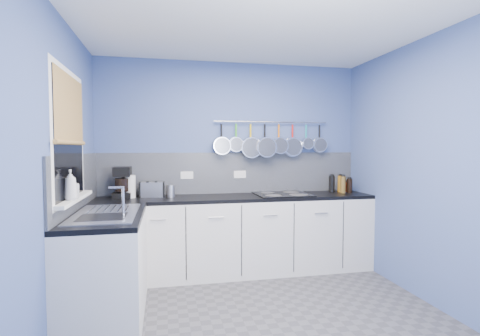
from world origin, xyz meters
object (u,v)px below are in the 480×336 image
object	(u,v)px
paper_towel	(130,187)
hob	(283,194)
soap_bottle_a	(70,185)
canister	(171,191)
toaster	(152,189)
coffee_maker	(122,183)
soap_bottle_b	(74,188)

from	to	relation	value
paper_towel	hob	size ratio (longest dim) A/B	0.40
soap_bottle_a	paper_towel	world-z (taller)	soap_bottle_a
hob	paper_towel	bearing A→B (deg)	177.01
soap_bottle_a	canister	size ratio (longest dim) A/B	1.74
paper_towel	soap_bottle_a	bearing A→B (deg)	-106.38
paper_towel	canister	bearing A→B (deg)	-3.78
soap_bottle_a	toaster	bearing A→B (deg)	64.47
soap_bottle_a	coffee_maker	size ratio (longest dim) A/B	0.69
soap_bottle_a	soap_bottle_b	size ratio (longest dim) A/B	1.39
coffee_maker	canister	xyz separation A→B (m)	(0.53, -0.02, -0.10)
toaster	canister	xyz separation A→B (m)	(0.21, -0.06, -0.02)
hob	soap_bottle_a	bearing A→B (deg)	-152.79
paper_towel	toaster	distance (m)	0.24
soap_bottle_a	soap_bottle_b	bearing A→B (deg)	90.00
paper_towel	soap_bottle_b	bearing A→B (deg)	-107.91
soap_bottle_b	coffee_maker	size ratio (longest dim) A/B	0.50
soap_bottle_b	coffee_maker	xyz separation A→B (m)	(0.26, 1.06, -0.06)
soap_bottle_a	canister	xyz separation A→B (m)	(0.78, 1.14, -0.20)
soap_bottle_a	canister	distance (m)	1.39
soap_bottle_b	paper_towel	xyz separation A→B (m)	(0.34, 1.06, -0.11)
soap_bottle_a	soap_bottle_b	world-z (taller)	soap_bottle_a
soap_bottle_b	hob	bearing A→B (deg)	24.87
canister	hob	size ratio (longest dim) A/B	0.22
toaster	canister	distance (m)	0.22
canister	soap_bottle_b	bearing A→B (deg)	-127.19
soap_bottle_a	hob	xyz separation A→B (m)	(2.09, 1.07, -0.26)
soap_bottle_b	toaster	distance (m)	1.25
soap_bottle_a	toaster	distance (m)	1.34
soap_bottle_a	coffee_maker	world-z (taller)	soap_bottle_a
soap_bottle_b	coffee_maker	distance (m)	1.09
coffee_maker	hob	world-z (taller)	coffee_maker
canister	toaster	bearing A→B (deg)	162.75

